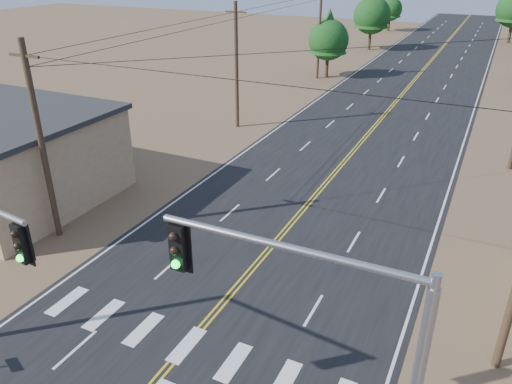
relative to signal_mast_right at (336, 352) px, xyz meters
The scene contains 8 objects.
road 26.83m from the signal_mast_right, 104.46° to the left, with size 15.00×200.00×0.02m, color black.
utility_pole_left_near 18.62m from the signal_mast_right, 156.40° to the left, with size 1.80×0.30×10.00m.
utility_pole_left_mid 32.33m from the signal_mast_right, 121.86° to the left, with size 1.80×0.30×10.00m.
utility_pole_left_far 50.43m from the signal_mast_right, 109.78° to the left, with size 1.80×0.30×10.00m.
signal_mast_right is the anchor object (origin of this frame).
tree_left_near 51.29m from the signal_mast_right, 108.55° to the left, with size 4.62×4.62×7.70m.
tree_left_mid 70.78m from the signal_mast_right, 103.39° to the left, with size 5.38×5.38×8.96m.
tree_left_far 91.94m from the signal_mast_right, 101.39° to the left, with size 4.22×4.22×7.03m.
Camera 1 is at (8.63, -3.80, 13.35)m, focal length 35.00 mm.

